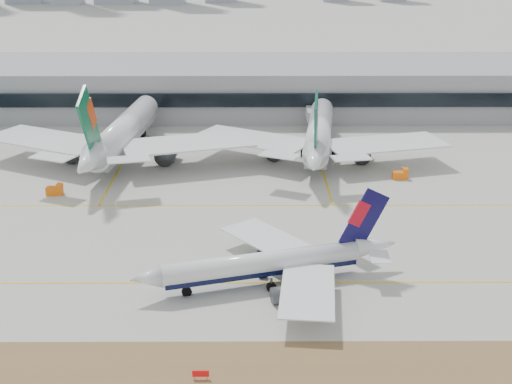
{
  "coord_description": "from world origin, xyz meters",
  "views": [
    {
      "loc": [
        -0.23,
        -110.65,
        55.58
      ],
      "look_at": [
        0.35,
        18.0,
        7.5
      ],
      "focal_mm": 50.0,
      "sensor_mm": 36.0,
      "label": 1
    }
  ],
  "objects_px": {
    "widebody_eva": "(122,134)",
    "terminal": "(254,86)",
    "taxiing_airliner": "(271,263)",
    "widebody_cathay": "(319,135)"
  },
  "relations": [
    {
      "from": "taxiing_airliner",
      "to": "terminal",
      "type": "xyz_separation_m",
      "value": [
        -2.78,
        120.14,
        3.81
      ]
    },
    {
      "from": "widebody_eva",
      "to": "widebody_cathay",
      "type": "distance_m",
      "value": 49.63
    },
    {
      "from": "widebody_cathay",
      "to": "terminal",
      "type": "relative_size",
      "value": 0.23
    },
    {
      "from": "widebody_eva",
      "to": "terminal",
      "type": "xyz_separation_m",
      "value": [
        33.19,
        52.93,
        0.92
      ]
    },
    {
      "from": "terminal",
      "to": "taxiing_airliner",
      "type": "bearing_deg",
      "value": -88.67
    },
    {
      "from": "widebody_cathay",
      "to": "terminal",
      "type": "bearing_deg",
      "value": 24.72
    },
    {
      "from": "widebody_eva",
      "to": "terminal",
      "type": "distance_m",
      "value": 62.48
    },
    {
      "from": "taxiing_airliner",
      "to": "widebody_eva",
      "type": "distance_m",
      "value": 76.28
    },
    {
      "from": "taxiing_airliner",
      "to": "widebody_cathay",
      "type": "xyz_separation_m",
      "value": [
        13.65,
        68.21,
        2.45
      ]
    },
    {
      "from": "taxiing_airliner",
      "to": "terminal",
      "type": "bearing_deg",
      "value": -105.07
    }
  ]
}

